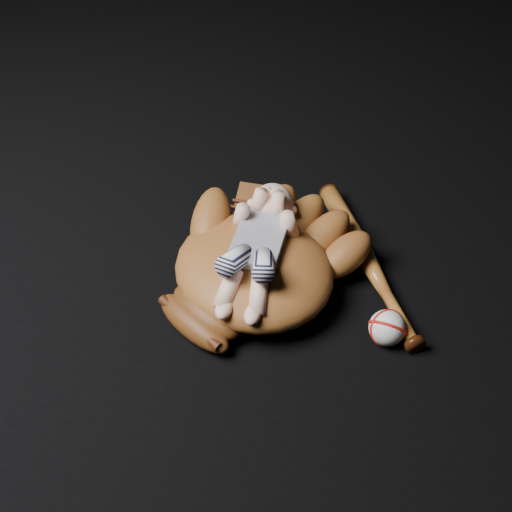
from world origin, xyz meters
name	(u,v)px	position (x,y,z in m)	size (l,w,h in m)	color
baseball_glove	(254,264)	(0.02, -0.02, 0.07)	(0.41, 0.47, 0.15)	brown
newborn_baby	(256,248)	(0.03, -0.03, 0.12)	(0.16, 0.34, 0.14)	beige
baseball_bat	(368,261)	(0.23, 0.12, 0.02)	(0.04, 0.48, 0.04)	#9D581E
baseball	(387,328)	(0.31, -0.05, 0.04)	(0.07, 0.07, 0.07)	white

